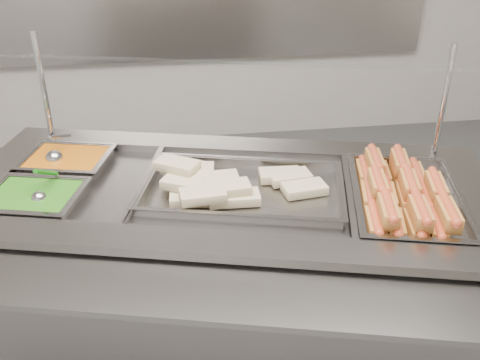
{
  "coord_description": "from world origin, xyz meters",
  "views": [
    {
      "loc": [
        -0.31,
        -1.17,
        1.62
      ],
      "look_at": [
        -0.1,
        0.28,
        0.82
      ],
      "focal_mm": 40.0,
      "sensor_mm": 36.0,
      "label": 1
    }
  ],
  "objects": [
    {
      "name": "pan_beans",
      "position": [
        -0.67,
        0.56,
        0.77
      ],
      "size": [
        0.31,
        0.28,
        0.09
      ],
      "color": "gray",
      "rests_on": "steam_counter"
    },
    {
      "name": "tray_rail",
      "position": [
        -0.26,
        -0.15,
        0.76
      ],
      "size": [
        1.61,
        0.71,
        0.05
      ],
      "color": "gray",
      "rests_on": "steam_counter"
    },
    {
      "name": "hotdogs_in_buns",
      "position": [
        0.37,
        0.15,
        0.81
      ],
      "size": [
        0.32,
        0.5,
        0.1
      ],
      "color": "#92611E",
      "rests_on": "pan_hotdogs"
    },
    {
      "name": "sneeze_guard",
      "position": [
        -0.09,
        0.48,
        1.13
      ],
      "size": [
        1.49,
        0.62,
        0.39
      ],
      "color": "silver",
      "rests_on": "steam_counter"
    },
    {
      "name": "pan_peas",
      "position": [
        -0.73,
        0.31,
        0.77
      ],
      "size": [
        0.31,
        0.28,
        0.09
      ],
      "color": "gray",
      "rests_on": "steam_counter"
    },
    {
      "name": "pan_wraps",
      "position": [
        -0.09,
        0.28,
        0.78
      ],
      "size": [
        0.68,
        0.5,
        0.06
      ],
      "color": "gray",
      "rests_on": "steam_counter"
    },
    {
      "name": "steam_counter",
      "position": [
        -0.14,
        0.29,
        0.4
      ],
      "size": [
        1.81,
        1.14,
        0.8
      ],
      "color": "slate",
      "rests_on": "ground"
    },
    {
      "name": "serving_spoon",
      "position": [
        -0.71,
        0.3,
        0.81
      ],
      "size": [
        0.07,
        0.16,
        0.12
      ],
      "color": "silver",
      "rests_on": "pan_peas"
    },
    {
      "name": "pan_hotdogs",
      "position": [
        0.4,
        0.15,
        0.77
      ],
      "size": [
        0.42,
        0.55,
        0.09
      ],
      "color": "gray",
      "rests_on": "steam_counter"
    },
    {
      "name": "ladle",
      "position": [
        -0.71,
        0.56,
        0.81
      ],
      "size": [
        0.07,
        0.18,
        0.12
      ],
      "color": "silver",
      "rests_on": "pan_beans"
    },
    {
      "name": "tortilla_wraps",
      "position": [
        -0.15,
        0.28,
        0.81
      ],
      "size": [
        0.54,
        0.3,
        0.09
      ],
      "color": "#C6B584",
      "rests_on": "pan_wraps"
    }
  ]
}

